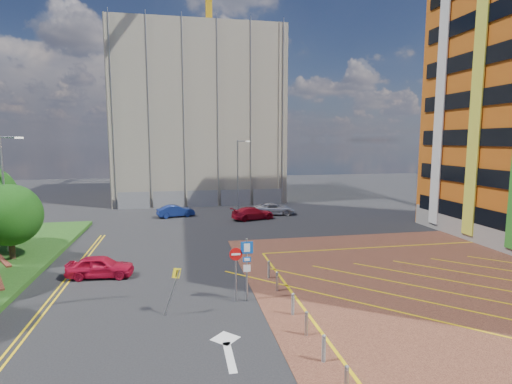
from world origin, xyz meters
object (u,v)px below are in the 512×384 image
object	(u,v)px
car_blue_back	(176,211)
car_silver_back	(274,209)
car_red_back	(253,213)
sign_cluster	(243,263)
lamp_back	(238,172)
lamp_left_far	(5,189)
tree_c	(9,215)
car_red_left	(100,266)
warning_sign	(174,285)

from	to	relation	value
car_blue_back	car_silver_back	distance (m)	10.43
car_blue_back	car_red_back	xyz separation A→B (m)	(7.71, -2.81, 0.00)
sign_cluster	car_silver_back	distance (m)	23.60
car_red_back	lamp_back	bearing A→B (deg)	-10.63
car_red_back	car_blue_back	bearing A→B (deg)	55.37
lamp_back	car_silver_back	size ratio (longest dim) A/B	1.77
lamp_left_far	car_blue_back	world-z (taller)	lamp_left_far
sign_cluster	tree_c	bearing A→B (deg)	146.84
lamp_left_far	car_red_left	size ratio (longest dim) A/B	2.12
car_blue_back	car_red_back	bearing A→B (deg)	-125.09
lamp_left_far	lamp_back	bearing A→B (deg)	40.86
lamp_left_far	car_red_left	bearing A→B (deg)	-39.92
warning_sign	car_red_back	bearing A→B (deg)	70.38
lamp_left_far	car_red_back	xyz separation A→B (m)	(18.97, 9.31, -4.03)
lamp_back	car_red_left	size ratio (longest dim) A/B	2.12
lamp_back	car_blue_back	xyz separation A→B (m)	(-7.24, -3.88, -3.73)
lamp_back	car_red_left	world-z (taller)	lamp_back
car_red_back	sign_cluster	bearing A→B (deg)	153.56
sign_cluster	car_red_left	distance (m)	9.29
tree_c	warning_sign	world-z (taller)	tree_c
lamp_left_far	sign_cluster	distance (m)	18.58
sign_cluster	lamp_left_far	bearing A→B (deg)	143.18
tree_c	car_red_back	world-z (taller)	tree_c
car_red_back	tree_c	bearing A→B (deg)	107.45
lamp_back	sign_cluster	world-z (taller)	lamp_back
warning_sign	car_blue_back	distance (m)	24.12
lamp_left_far	sign_cluster	bearing A→B (deg)	-36.82
car_blue_back	car_red_back	distance (m)	8.21
car_red_back	car_silver_back	xyz separation A→B (m)	(2.71, 2.18, -0.01)
tree_c	car_red_left	world-z (taller)	tree_c
tree_c	car_silver_back	bearing A→B (deg)	33.04
car_red_left	car_silver_back	world-z (taller)	car_red_left
warning_sign	lamp_left_far	bearing A→B (deg)	133.49
warning_sign	sign_cluster	bearing A→B (deg)	16.26
lamp_left_far	car_red_back	distance (m)	21.51
tree_c	lamp_back	size ratio (longest dim) A/B	0.61
lamp_left_far	warning_sign	distance (m)	16.84
tree_c	sign_cluster	xyz separation A→B (m)	(13.80, -9.02, -1.24)
car_blue_back	lamp_left_far	bearing A→B (deg)	122.03
tree_c	sign_cluster	size ratio (longest dim) A/B	1.53
lamp_left_far	car_red_back	size ratio (longest dim) A/B	1.84
lamp_back	warning_sign	bearing A→B (deg)	-104.28
tree_c	car_red_back	xyz separation A→B (m)	(18.05, 11.31, -2.56)
sign_cluster	car_blue_back	distance (m)	23.43
car_red_left	car_red_back	size ratio (longest dim) A/B	0.87
lamp_left_far	car_blue_back	size ratio (longest dim) A/B	2.10
lamp_left_far	lamp_back	distance (m)	24.46
warning_sign	lamp_back	bearing A→B (deg)	75.72
car_red_back	car_silver_back	size ratio (longest dim) A/B	0.97
warning_sign	car_silver_back	distance (m)	25.66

